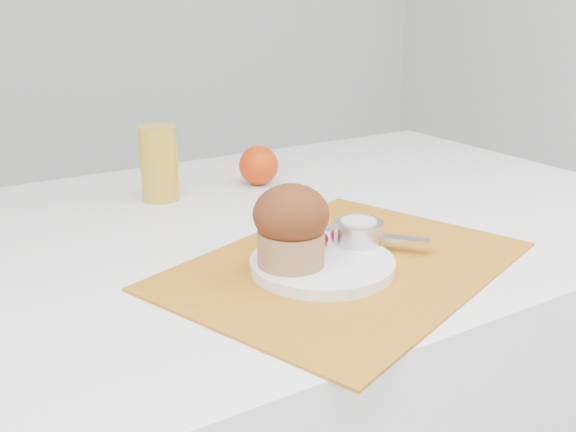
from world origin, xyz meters
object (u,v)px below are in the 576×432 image
table (291,418)px  orange (259,165)px  juice_glass (159,163)px  muffin (291,225)px  plate (322,264)px

table → orange: orange is taller
juice_glass → muffin: bearing=-87.2°
plate → muffin: size_ratio=1.81×
table → plate: (-0.08, -0.20, 0.39)m
orange → plate: bearing=-108.0°
juice_glass → muffin: 0.38m
table → plate: plate is taller
plate → juice_glass: (-0.06, 0.39, 0.05)m
plate → juice_glass: juice_glass is taller
table → plate: bearing=-112.0°
muffin → table: bearing=58.0°
orange → muffin: (-0.16, -0.37, 0.03)m
orange → table: bearing=-103.1°
plate → juice_glass: 0.40m
muffin → juice_glass: bearing=92.8°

